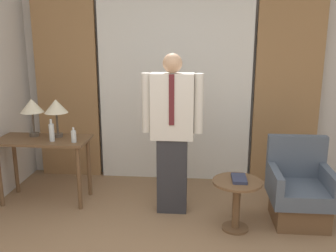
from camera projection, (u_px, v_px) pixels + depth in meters
The scene contains 13 objects.
wall_back at pixel (175, 81), 5.11m from camera, with size 10.00×0.06×2.70m.
curtain_sheer_center at pixel (175, 87), 5.00m from camera, with size 2.03×0.06×2.58m.
curtain_drape_left at pixel (67, 85), 5.12m from camera, with size 0.85×0.06×2.58m.
curtain_drape_right at pixel (287, 88), 4.87m from camera, with size 0.85×0.06×2.58m.
desk at pixel (44, 150), 4.42m from camera, with size 1.07×0.51×0.78m.
table_lamp_left at pixel (32, 107), 4.41m from camera, with size 0.27×0.27×0.45m.
table_lamp_right at pixel (56, 107), 4.39m from camera, with size 0.27×0.27×0.45m.
bottle_near_edge at pixel (74, 136), 4.23m from camera, with size 0.06×0.06×0.17m.
bottle_by_lamp at pixel (52, 132), 4.27m from camera, with size 0.06×0.06×0.26m.
person at pixel (172, 129), 4.08m from camera, with size 0.66×0.22×1.78m.
armchair at pixel (299, 193), 4.01m from camera, with size 0.64×0.64×0.90m.
side_table at pixel (237, 196), 3.81m from camera, with size 0.50×0.50×0.54m.
book at pixel (239, 179), 3.79m from camera, with size 0.14×0.26×0.03m.
Camera 1 is at (0.34, -2.27, 1.99)m, focal length 40.00 mm.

